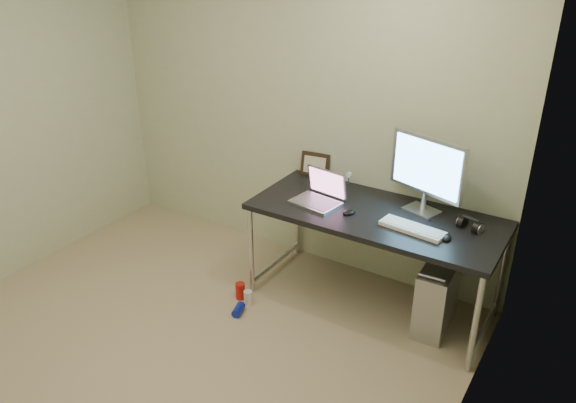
# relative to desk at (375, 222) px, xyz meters

# --- Properties ---
(floor) EXTENTS (3.50, 3.50, 0.00)m
(floor) POSITION_rel_desk_xyz_m (-0.87, -1.37, -0.68)
(floor) COLOR tan
(floor) RESTS_ON ground
(wall_back) EXTENTS (3.50, 0.02, 2.50)m
(wall_back) POSITION_rel_desk_xyz_m (-0.87, 0.38, 0.57)
(wall_back) COLOR beige
(wall_back) RESTS_ON ground
(wall_right) EXTENTS (0.02, 3.50, 2.50)m
(wall_right) POSITION_rel_desk_xyz_m (0.88, -1.37, 0.57)
(wall_right) COLOR beige
(wall_right) RESTS_ON ground
(desk) EXTENTS (1.74, 0.76, 0.75)m
(desk) POSITION_rel_desk_xyz_m (0.00, 0.00, 0.00)
(desk) COLOR black
(desk) RESTS_ON ground
(tower_computer) EXTENTS (0.23, 0.48, 0.52)m
(tower_computer) POSITION_rel_desk_xyz_m (0.50, -0.01, -0.43)
(tower_computer) COLOR silver
(tower_computer) RESTS_ON ground
(cable_a) EXTENTS (0.01, 0.16, 0.69)m
(cable_a) POSITION_rel_desk_xyz_m (0.45, 0.33, -0.28)
(cable_a) COLOR black
(cable_a) RESTS_ON ground
(cable_b) EXTENTS (0.02, 0.11, 0.71)m
(cable_b) POSITION_rel_desk_xyz_m (0.54, 0.31, -0.30)
(cable_b) COLOR black
(cable_b) RESTS_ON ground
(can_red) EXTENTS (0.08, 0.08, 0.13)m
(can_red) POSITION_rel_desk_xyz_m (-0.85, -0.47, -0.61)
(can_red) COLOR red
(can_red) RESTS_ON ground
(can_white) EXTENTS (0.06, 0.06, 0.11)m
(can_white) POSITION_rel_desk_xyz_m (-0.76, -0.50, -0.62)
(can_white) COLOR white
(can_white) RESTS_ON ground
(can_blue) EXTENTS (0.10, 0.13, 0.07)m
(can_blue) POSITION_rel_desk_xyz_m (-0.75, -0.63, -0.65)
(can_blue) COLOR #1122AA
(can_blue) RESTS_ON ground
(laptop) EXTENTS (0.37, 0.32, 0.23)m
(laptop) POSITION_rel_desk_xyz_m (-0.42, -0.05, 0.13)
(laptop) COLOR silver
(laptop) RESTS_ON desk
(monitor) EXTENTS (0.56, 0.23, 0.54)m
(monitor) POSITION_rel_desk_xyz_m (0.26, 0.19, 0.39)
(monitor) COLOR silver
(monitor) RESTS_ON desk
(keyboard) EXTENTS (0.44, 0.19, 0.03)m
(keyboard) POSITION_rel_desk_xyz_m (0.31, -0.11, 0.09)
(keyboard) COLOR white
(keyboard) RESTS_ON desk
(mouse_right) EXTENTS (0.09, 0.12, 0.03)m
(mouse_right) POSITION_rel_desk_xyz_m (0.53, -0.11, 0.09)
(mouse_right) COLOR black
(mouse_right) RESTS_ON desk
(mouse_left) EXTENTS (0.09, 0.12, 0.04)m
(mouse_left) POSITION_rel_desk_xyz_m (-0.15, -0.11, 0.09)
(mouse_left) COLOR black
(mouse_left) RESTS_ON desk
(headphones) EXTENTS (0.17, 0.10, 0.10)m
(headphones) POSITION_rel_desk_xyz_m (0.62, 0.10, 0.10)
(headphones) COLOR black
(headphones) RESTS_ON desk
(picture_frame) EXTENTS (0.25, 0.10, 0.19)m
(picture_frame) POSITION_rel_desk_xyz_m (-0.68, 0.35, 0.17)
(picture_frame) COLOR black
(picture_frame) RESTS_ON desk
(webcam) EXTENTS (0.04, 0.03, 0.12)m
(webcam) POSITION_rel_desk_xyz_m (-0.36, 0.30, 0.16)
(webcam) COLOR silver
(webcam) RESTS_ON desk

